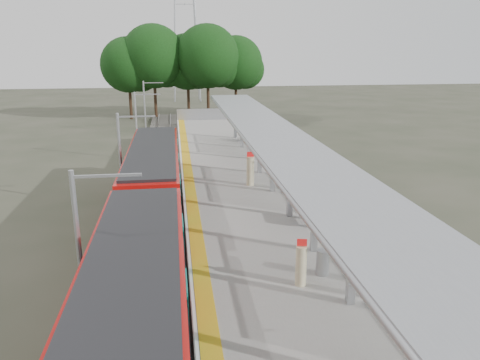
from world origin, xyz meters
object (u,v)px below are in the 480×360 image
at_px(info_pillar_near, 301,265).
at_px(litter_bin, 323,262).
at_px(train, 148,222).
at_px(info_pillar_far, 250,171).
at_px(bench_far, 245,135).
at_px(bench_mid, 308,213).

bearing_deg(info_pillar_near, litter_bin, 44.26).
bearing_deg(train, info_pillar_far, 55.67).
bearing_deg(info_pillar_near, info_pillar_far, 100.33).
xyz_separation_m(train, bench_far, (7.11, 20.96, -0.54)).
bearing_deg(info_pillar_near, bench_far, 97.05).
height_order(bench_far, litter_bin, bench_far).
height_order(bench_far, info_pillar_far, info_pillar_far).
distance_m(info_pillar_near, litter_bin, 1.17).
distance_m(train, bench_far, 22.14).
height_order(train, bench_far, train).
bearing_deg(train, bench_mid, 12.69).
relative_size(train, info_pillar_far, 13.86).
xyz_separation_m(train, litter_bin, (6.22, -3.33, -0.58)).
bearing_deg(bench_far, litter_bin, -101.24).
relative_size(bench_mid, bench_far, 0.96).
bearing_deg(bench_mid, info_pillar_near, -105.53).
bearing_deg(bench_mid, train, -164.36).
relative_size(info_pillar_near, litter_bin, 1.79).
bearing_deg(train, litter_bin, -28.19).
xyz_separation_m(bench_far, info_pillar_near, (-1.86, -24.91, 0.22)).
relative_size(bench_far, info_pillar_far, 0.74).
relative_size(info_pillar_far, litter_bin, 2.12).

